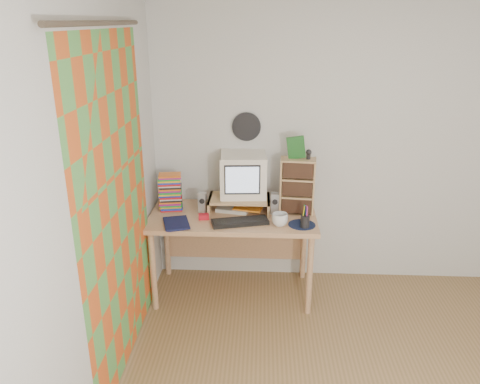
# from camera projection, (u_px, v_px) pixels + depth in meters

# --- Properties ---
(back_wall) EXTENTS (3.50, 0.00, 3.50)m
(back_wall) POSITION_uv_depth(u_px,v_px,m) (353.00, 148.00, 4.07)
(back_wall) COLOR silver
(back_wall) RESTS_ON floor
(left_wall) EXTENTS (0.00, 3.50, 3.50)m
(left_wall) POSITION_uv_depth(u_px,v_px,m) (83.00, 227.00, 2.51)
(left_wall) COLOR silver
(left_wall) RESTS_ON floor
(curtain) EXTENTS (0.00, 2.20, 2.20)m
(curtain) POSITION_uv_depth(u_px,v_px,m) (118.00, 210.00, 3.00)
(curtain) COLOR #C8511C
(curtain) RESTS_ON left_wall
(wall_disc) EXTENTS (0.25, 0.02, 0.25)m
(wall_disc) POSITION_uv_depth(u_px,v_px,m) (246.00, 127.00, 4.03)
(wall_disc) COLOR black
(wall_disc) RESTS_ON back_wall
(desk) EXTENTS (1.40, 0.70, 0.75)m
(desk) POSITION_uv_depth(u_px,v_px,m) (233.00, 226.00, 4.05)
(desk) COLOR tan
(desk) RESTS_ON floor
(monitor_riser) EXTENTS (0.52, 0.30, 0.12)m
(monitor_riser) POSITION_uv_depth(u_px,v_px,m) (239.00, 200.00, 4.01)
(monitor_riser) COLOR tan
(monitor_riser) RESTS_ON desk
(crt_monitor) EXTENTS (0.41, 0.41, 0.36)m
(crt_monitor) POSITION_uv_depth(u_px,v_px,m) (243.00, 176.00, 3.98)
(crt_monitor) COLOR white
(crt_monitor) RESTS_ON monitor_riser
(speaker_left) EXTENTS (0.07, 0.07, 0.18)m
(speaker_left) POSITION_uv_depth(u_px,v_px,m) (203.00, 203.00, 3.97)
(speaker_left) COLOR #A1A2A6
(speaker_left) RESTS_ON desk
(speaker_right) EXTENTS (0.07, 0.07, 0.18)m
(speaker_right) POSITION_uv_depth(u_px,v_px,m) (275.00, 203.00, 3.95)
(speaker_right) COLOR #A1A2A6
(speaker_right) RESTS_ON desk
(keyboard) EXTENTS (0.48, 0.26, 0.03)m
(keyboard) POSITION_uv_depth(u_px,v_px,m) (240.00, 222.00, 3.77)
(keyboard) COLOR black
(keyboard) RESTS_ON desk
(dvd_stack) EXTENTS (0.20, 0.16, 0.26)m
(dvd_stack) POSITION_uv_depth(u_px,v_px,m) (171.00, 195.00, 4.02)
(dvd_stack) COLOR brown
(dvd_stack) RESTS_ON desk
(cd_rack) EXTENTS (0.30, 0.18, 0.48)m
(cd_rack) POSITION_uv_depth(u_px,v_px,m) (297.00, 186.00, 3.91)
(cd_rack) COLOR tan
(cd_rack) RESTS_ON desk
(mug) EXTENTS (0.13, 0.13, 0.10)m
(mug) POSITION_uv_depth(u_px,v_px,m) (280.00, 220.00, 3.72)
(mug) COLOR silver
(mug) RESTS_ON desk
(diary) EXTENTS (0.28, 0.24, 0.05)m
(diary) POSITION_uv_depth(u_px,v_px,m) (164.00, 223.00, 3.73)
(diary) COLOR #10153D
(diary) RESTS_ON desk
(mousepad) EXTENTS (0.27, 0.27, 0.00)m
(mousepad) POSITION_uv_depth(u_px,v_px,m) (302.00, 225.00, 3.75)
(mousepad) COLOR black
(mousepad) RESTS_ON desk
(pen_cup) EXTENTS (0.08, 0.08, 0.14)m
(pen_cup) POSITION_uv_depth(u_px,v_px,m) (305.00, 219.00, 3.68)
(pen_cup) COLOR black
(pen_cup) RESTS_ON desk
(papers) EXTENTS (0.31, 0.25, 0.04)m
(papers) POSITION_uv_depth(u_px,v_px,m) (239.00, 208.00, 4.04)
(papers) COLOR beige
(papers) RESTS_ON desk
(red_box) EXTENTS (0.09, 0.07, 0.04)m
(red_box) POSITION_uv_depth(u_px,v_px,m) (204.00, 217.00, 3.85)
(red_box) COLOR red
(red_box) RESTS_ON desk
(game_box) EXTENTS (0.14, 0.03, 0.18)m
(game_box) POSITION_uv_depth(u_px,v_px,m) (296.00, 148.00, 3.81)
(game_box) COLOR #175219
(game_box) RESTS_ON cd_rack
(webcam) EXTENTS (0.05, 0.05, 0.08)m
(webcam) POSITION_uv_depth(u_px,v_px,m) (309.00, 154.00, 3.81)
(webcam) COLOR black
(webcam) RESTS_ON cd_rack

